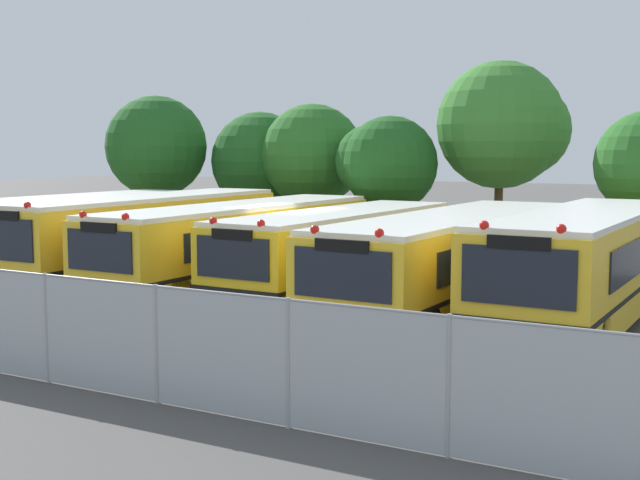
# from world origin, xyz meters

# --- Properties ---
(ground_plane) EXTENTS (160.00, 160.00, 0.00)m
(ground_plane) POSITION_xyz_m (0.00, 0.00, 0.00)
(ground_plane) COLOR #514F4C
(school_bus_0) EXTENTS (2.59, 10.40, 2.67)m
(school_bus_0) POSITION_xyz_m (-8.24, -0.20, 1.40)
(school_bus_0) COLOR #EAA80C
(school_bus_0) RESTS_ON ground_plane
(school_bus_1) EXTENTS (2.57, 10.98, 2.78)m
(school_bus_1) POSITION_xyz_m (-4.82, -0.22, 1.46)
(school_bus_1) COLOR yellow
(school_bus_1) RESTS_ON ground_plane
(school_bus_2) EXTENTS (2.60, 11.48, 2.61)m
(school_bus_2) POSITION_xyz_m (-1.67, 0.18, 1.38)
(school_bus_2) COLOR yellow
(school_bus_2) RESTS_ON ground_plane
(school_bus_3) EXTENTS (2.67, 9.98, 2.54)m
(school_bus_3) POSITION_xyz_m (1.60, 0.16, 1.34)
(school_bus_3) COLOR yellow
(school_bus_3) RESTS_ON ground_plane
(school_bus_4) EXTENTS (2.78, 11.68, 2.60)m
(school_bus_4) POSITION_xyz_m (4.95, -0.20, 1.37)
(school_bus_4) COLOR yellow
(school_bus_4) RESTS_ON ground_plane
(school_bus_5) EXTENTS (2.73, 10.85, 2.78)m
(school_bus_5) POSITION_xyz_m (8.12, -0.06, 1.46)
(school_bus_5) COLOR yellow
(school_bus_5) RESTS_ON ground_plane
(tree_0) EXTENTS (4.15, 4.15, 6.24)m
(tree_0) POSITION_xyz_m (-10.70, 7.21, 4.18)
(tree_0) COLOR #4C3823
(tree_0) RESTS_ON ground_plane
(tree_1) EXTENTS (4.15, 4.02, 5.57)m
(tree_1) POSITION_xyz_m (-7.09, 9.34, 3.46)
(tree_1) COLOR #4C3823
(tree_1) RESTS_ON ground_plane
(tree_2) EXTENTS (4.04, 4.04, 5.83)m
(tree_2) POSITION_xyz_m (-4.33, 9.07, 3.80)
(tree_2) COLOR #4C3823
(tree_2) RESTS_ON ground_plane
(tree_3) EXTENTS (3.85, 3.44, 5.25)m
(tree_3) POSITION_xyz_m (-0.70, 7.90, 3.54)
(tree_3) COLOR #4C3823
(tree_3) RESTS_ON ground_plane
(tree_4) EXTENTS (4.73, 4.59, 7.21)m
(tree_4) POSITION_xyz_m (3.13, 10.08, 4.86)
(tree_4) COLOR #4C3823
(tree_4) RESTS_ON ground_plane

